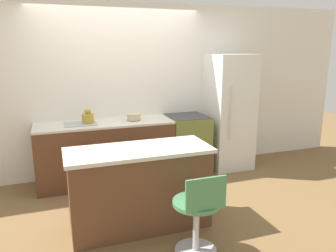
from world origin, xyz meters
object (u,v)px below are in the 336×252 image
Objects in this scene: stool_chair at (198,216)px; kettle at (88,117)px; oven_range at (187,144)px; mixing_bowl at (134,117)px; refrigerator at (229,112)px.

kettle is at bearing 110.02° from stool_chair.
oven_range is 0.99m from mixing_bowl.
kettle reaches higher than stool_chair.
stool_chair is 4.02× the size of kettle.
stool_chair is at bearing -69.98° from kettle.
mixing_bowl is (-1.58, 0.02, 0.03)m from refrigerator.
stool_chair is 2.29m from kettle.
stool_chair is (-0.75, -2.07, -0.05)m from oven_range.
refrigerator is 2.24m from kettle.
refrigerator is at bearing -1.15° from oven_range.
refrigerator is 1.58m from mixing_bowl.
mixing_bowl reaches higher than oven_range.
mixing_bowl is (-0.85, 0.01, 0.50)m from oven_range.
stool_chair is at bearing -87.25° from mixing_bowl.
stool_chair is 4.10× the size of mixing_bowl.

